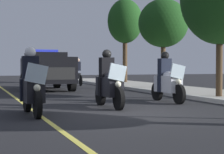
% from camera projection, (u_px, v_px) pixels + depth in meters
% --- Properties ---
extents(ground_plane, '(80.00, 80.00, 0.00)m').
position_uv_depth(ground_plane, '(128.00, 112.00, 10.47)').
color(ground_plane, black).
extents(lane_stripe_center, '(48.00, 0.12, 0.01)m').
position_uv_depth(lane_stripe_center, '(40.00, 116.00, 9.67)').
color(lane_stripe_center, '#E0D14C').
rests_on(lane_stripe_center, ground).
extents(police_motorcycle_lead_left, '(2.14, 0.57, 1.72)m').
position_uv_depth(police_motorcycle_lead_left, '(32.00, 87.00, 9.82)').
color(police_motorcycle_lead_left, black).
rests_on(police_motorcycle_lead_left, ground).
extents(police_motorcycle_lead_right, '(2.14, 0.57, 1.72)m').
position_uv_depth(police_motorcycle_lead_right, '(109.00, 84.00, 11.56)').
color(police_motorcycle_lead_right, black).
rests_on(police_motorcycle_lead_right, ground).
extents(police_motorcycle_trailing, '(2.14, 0.57, 1.72)m').
position_uv_depth(police_motorcycle_trailing, '(167.00, 82.00, 13.27)').
color(police_motorcycle_trailing, black).
rests_on(police_motorcycle_trailing, ground).
extents(police_suv, '(4.95, 2.18, 2.05)m').
position_uv_depth(police_suv, '(46.00, 69.00, 19.93)').
color(police_suv, black).
rests_on(police_suv, ground).
extents(cyclist_background, '(1.76, 0.33, 1.69)m').
position_uv_depth(cyclist_background, '(78.00, 72.00, 24.29)').
color(cyclist_background, black).
rests_on(cyclist_background, ground).
extents(tree_far_back, '(2.62, 2.62, 4.63)m').
position_uv_depth(tree_far_back, '(163.00, 23.00, 20.54)').
color(tree_far_back, '#4C3823').
rests_on(tree_far_back, sidewalk_strip).
extents(tree_behind_suv, '(2.43, 2.43, 5.76)m').
position_uv_depth(tree_behind_suv, '(125.00, 22.00, 27.24)').
color(tree_behind_suv, '#42301E').
rests_on(tree_behind_suv, sidewalk_strip).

